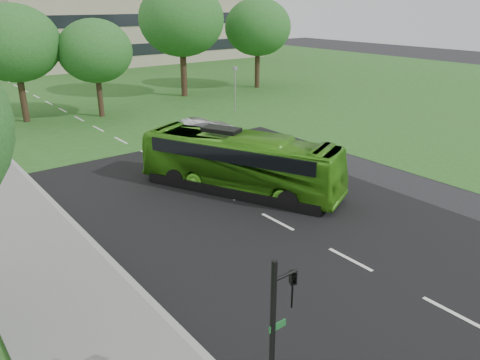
{
  "coord_description": "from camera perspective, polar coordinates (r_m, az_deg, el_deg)",
  "views": [
    {
      "loc": [
        -12.43,
        -11.42,
        8.92
      ],
      "look_at": [
        -0.72,
        3.71,
        1.6
      ],
      "focal_mm": 35.0,
      "sensor_mm": 36.0,
      "label": 1
    }
  ],
  "objects": [
    {
      "name": "street_surfaces",
      "position": [
        37.31,
        -17.86,
        6.14
      ],
      "size": [
        120.0,
        120.0,
        0.15
      ],
      "color": "black",
      "rests_on": "ground"
    },
    {
      "name": "traffic_light",
      "position": [
        10.09,
        4.57,
        -18.32
      ],
      "size": [
        0.7,
        0.21,
        4.34
      ],
      "rotation": [
        0.0,
        0.0,
        -0.37
      ],
      "color": "black",
      "rests_on": "ground"
    },
    {
      "name": "tree_park_c",
      "position": [
        39.95,
        -17.25,
        14.78
      ],
      "size": [
        5.83,
        5.83,
        7.74
      ],
      "color": "black",
      "rests_on": "ground"
    },
    {
      "name": "tree_park_d",
      "position": [
        47.43,
        -7.15,
        18.83
      ],
      "size": [
        8.15,
        8.15,
        10.78
      ],
      "color": "black",
      "rests_on": "ground"
    },
    {
      "name": "camera_pole",
      "position": [
        39.92,
        -0.61,
        11.7
      ],
      "size": [
        0.4,
        0.37,
        3.89
      ],
      "rotation": [
        0.0,
        0.0,
        -0.36
      ],
      "color": "gray",
      "rests_on": "ground"
    },
    {
      "name": "bus",
      "position": [
        23.19,
        -0.01,
        2.14
      ],
      "size": [
        6.57,
        10.46,
        2.9
      ],
      "primitive_type": "imported",
      "rotation": [
        0.0,
        0.0,
        0.43
      ],
      "color": "#43981A",
      "rests_on": "ground"
    },
    {
      "name": "ground",
      "position": [
        19.09,
        8.64,
        -7.18
      ],
      "size": [
        160.0,
        160.0,
        0.0
      ],
      "primitive_type": "plane",
      "color": "black",
      "rests_on": "ground"
    },
    {
      "name": "tree_park_e",
      "position": [
        52.2,
        2.18,
        18.12
      ],
      "size": [
        7.03,
        7.03,
        9.37
      ],
      "color": "black",
      "rests_on": "ground"
    },
    {
      "name": "sedan",
      "position": [
        31.96,
        -4.65,
        6.1
      ],
      "size": [
        4.84,
        2.19,
        1.54
      ],
      "primitive_type": "imported",
      "rotation": [
        0.0,
        0.0,
        1.45
      ],
      "color": "#BBBABF",
      "rests_on": "ground"
    },
    {
      "name": "tree_park_b",
      "position": [
        40.17,
        -25.84,
        14.77
      ],
      "size": [
        6.77,
        6.77,
        8.88
      ],
      "color": "black",
      "rests_on": "ground"
    }
  ]
}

